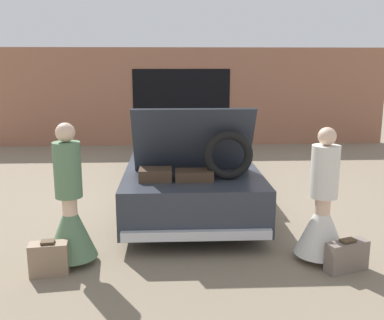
% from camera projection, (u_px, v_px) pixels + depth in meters
% --- Properties ---
extents(ground_plane, '(40.00, 40.00, 0.00)m').
position_uv_depth(ground_plane, '(188.00, 194.00, 8.30)').
color(ground_plane, '#7F705B').
extents(garage_wall_back, '(12.00, 0.14, 2.80)m').
position_uv_depth(garage_wall_back, '(181.00, 97.00, 13.03)').
color(garage_wall_back, '#9E664C').
rests_on(garage_wall_back, ground_plane).
extents(car, '(2.02, 5.48, 1.79)m').
position_uv_depth(car, '(188.00, 163.00, 8.18)').
color(car, '#2D333D').
rests_on(car, ground_plane).
extents(person_left, '(0.61, 0.61, 1.71)m').
position_uv_depth(person_left, '(70.00, 214.00, 5.33)').
color(person_left, beige).
rests_on(person_left, ground_plane).
extents(person_right, '(0.63, 0.63, 1.64)m').
position_uv_depth(person_right, '(322.00, 214.00, 5.43)').
color(person_right, beige).
rests_on(person_right, ground_plane).
extents(suitcase_beside_left_person, '(0.45, 0.25, 0.41)m').
position_uv_depth(suitcase_beside_left_person, '(49.00, 259.00, 5.11)').
color(suitcase_beside_left_person, '#8C7259').
rests_on(suitcase_beside_left_person, ground_plane).
extents(suitcase_beside_right_person, '(0.55, 0.34, 0.39)m').
position_uv_depth(suitcase_beside_right_person, '(347.00, 256.00, 5.20)').
color(suitcase_beside_right_person, '#75665B').
rests_on(suitcase_beside_right_person, ground_plane).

